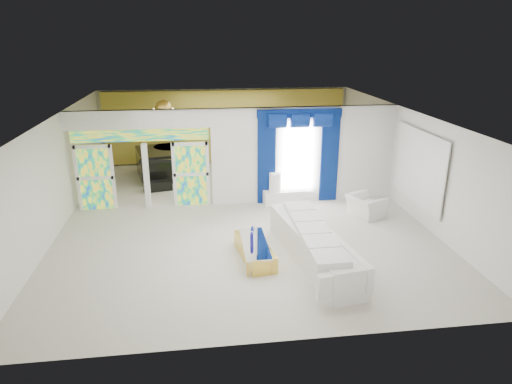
{
  "coord_description": "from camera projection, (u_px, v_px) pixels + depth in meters",
  "views": [
    {
      "loc": [
        -1.19,
        -12.54,
        5.1
      ],
      "look_at": [
        0.3,
        -1.2,
        1.1
      ],
      "focal_mm": 31.95,
      "sensor_mm": 36.0,
      "label": 1
    }
  ],
  "objects": [
    {
      "name": "stained_panel_left",
      "position": [
        95.0,
        178.0,
        13.64
      ],
      "size": [
        0.95,
        0.04,
        2.0
      ],
      "primitive_type": "cube",
      "color": "#994C3F",
      "rests_on": "ground"
    },
    {
      "name": "table_lamp",
      "position": [
        275.0,
        182.0,
        14.13
      ],
      "size": [
        0.36,
        0.36,
        0.58
      ],
      "primitive_type": "cylinder",
      "color": "white",
      "rests_on": "console_table"
    },
    {
      "name": "floor",
      "position": [
        241.0,
        214.0,
        13.56
      ],
      "size": [
        12.0,
        12.0,
        0.0
      ],
      "primitive_type": "plane",
      "color": "#B7AF9E",
      "rests_on": "ground"
    },
    {
      "name": "wall_mirror",
      "position": [
        419.0,
        167.0,
        12.73
      ],
      "size": [
        0.04,
        2.7,
        1.9
      ],
      "primitive_type": "cube",
      "color": "white",
      "rests_on": "ground"
    },
    {
      "name": "window_pane",
      "position": [
        298.0,
        157.0,
        14.16
      ],
      "size": [
        1.0,
        0.02,
        2.3
      ],
      "primitive_type": "cube",
      "color": "white",
      "rests_on": "dividing_wall"
    },
    {
      "name": "armchair",
      "position": [
        366.0,
        206.0,
        13.32
      ],
      "size": [
        1.17,
        1.23,
        0.63
      ],
      "primitive_type": "imported",
      "rotation": [
        0.0,
        0.0,
        2.0
      ],
      "color": "white",
      "rests_on": "ground"
    },
    {
      "name": "dividing_wall",
      "position": [
        305.0,
        155.0,
        14.27
      ],
      "size": [
        5.7,
        0.18,
        3.0
      ],
      "primitive_type": "cube",
      "color": "white",
      "rests_on": "ground"
    },
    {
      "name": "decanters",
      "position": [
        252.0,
        236.0,
        10.94
      ],
      "size": [
        0.15,
        0.59,
        0.25
      ],
      "color": "navy",
      "rests_on": "coffee_table"
    },
    {
      "name": "coffee_table",
      "position": [
        255.0,
        251.0,
        10.84
      ],
      "size": [
        0.85,
        1.83,
        0.39
      ],
      "primitive_type": "cube",
      "rotation": [
        0.0,
        0.0,
        0.15
      ],
      "color": "gold",
      "rests_on": "ground"
    },
    {
      "name": "dividing_header",
      "position": [
        139.0,
        119.0,
        13.25
      ],
      "size": [
        4.3,
        0.18,
        0.55
      ],
      "primitive_type": "cube",
      "color": "white",
      "rests_on": "dividing_wall"
    },
    {
      "name": "chandelier",
      "position": [
        163.0,
        109.0,
        15.59
      ],
      "size": [
        0.6,
        0.6,
        0.6
      ],
      "primitive_type": "sphere",
      "color": "gold",
      "rests_on": "ceiling"
    },
    {
      "name": "grand_piano",
      "position": [
        160.0,
        163.0,
        16.94
      ],
      "size": [
        1.95,
        2.32,
        1.03
      ],
      "primitive_type": "cube",
      "rotation": [
        0.0,
        0.0,
        0.21
      ],
      "color": "black",
      "rests_on": "ground"
    },
    {
      "name": "tv_console",
      "position": [
        102.0,
        182.0,
        15.13
      ],
      "size": [
        0.67,
        0.63,
        0.86
      ],
      "primitive_type": "cube",
      "rotation": [
        0.0,
        0.0,
        -0.16
      ],
      "color": "#A58952",
      "rests_on": "ground"
    },
    {
      "name": "blue_pelmet",
      "position": [
        300.0,
        113.0,
        13.68
      ],
      "size": [
        2.6,
        0.12,
        0.25
      ],
      "primitive_type": "cube",
      "color": "#030F43",
      "rests_on": "dividing_wall"
    },
    {
      "name": "gold_curtains",
      "position": [
        226.0,
        126.0,
        18.59
      ],
      "size": [
        9.7,
        0.12,
        2.9
      ],
      "primitive_type": "cube",
      "color": "#B18C2A",
      "rests_on": "ground"
    },
    {
      "name": "piano_bench",
      "position": [
        158.0,
        186.0,
        15.56
      ],
      "size": [
        1.02,
        0.57,
        0.32
      ],
      "primitive_type": "cube",
      "rotation": [
        0.0,
        0.0,
        0.21
      ],
      "color": "black",
      "rests_on": "ground"
    },
    {
      "name": "stained_panel_right",
      "position": [
        191.0,
        174.0,
        13.99
      ],
      "size": [
        0.95,
        0.04,
        2.0
      ],
      "primitive_type": "cube",
      "color": "#994C3F",
      "rests_on": "ground"
    },
    {
      "name": "blue_drape_right",
      "position": [
        329.0,
        158.0,
        14.27
      ],
      "size": [
        0.55,
        0.1,
        2.8
      ],
      "primitive_type": "cube",
      "color": "#030F43",
      "rests_on": "ground"
    },
    {
      "name": "console_table",
      "position": [
        284.0,
        197.0,
        14.33
      ],
      "size": [
        1.34,
        0.53,
        0.44
      ],
      "primitive_type": "cube",
      "rotation": [
        0.0,
        0.0,
        0.09
      ],
      "color": "white",
      "rests_on": "ground"
    },
    {
      "name": "stained_transom",
      "position": [
        140.0,
        135.0,
        13.41
      ],
      "size": [
        4.0,
        0.05,
        0.35
      ],
      "primitive_type": "cube",
      "color": "#994C3F",
      "rests_on": "dividing_header"
    },
    {
      "name": "white_sofa",
      "position": [
        313.0,
        246.0,
        10.66
      ],
      "size": [
        1.44,
        4.01,
        0.75
      ],
      "primitive_type": "cube",
      "rotation": [
        0.0,
        0.0,
        0.15
      ],
      "color": "white",
      "rests_on": "ground"
    },
    {
      "name": "blue_drape_left",
      "position": [
        267.0,
        160.0,
        14.03
      ],
      "size": [
        0.55,
        0.1,
        2.8
      ],
      "primitive_type": "cube",
      "color": "#030F43",
      "rests_on": "ground"
    }
  ]
}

